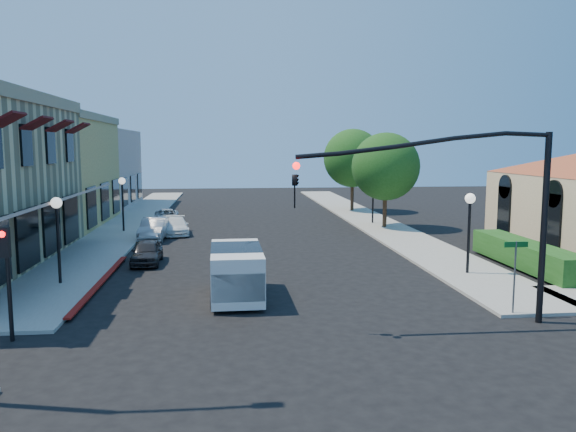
{
  "coord_description": "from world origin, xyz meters",
  "views": [
    {
      "loc": [
        -1.79,
        -14.82,
        5.57
      ],
      "look_at": [
        0.77,
        8.8,
        2.6
      ],
      "focal_mm": 35.0,
      "sensor_mm": 36.0,
      "label": 1
    }
  ],
  "objects": [
    {
      "name": "curb_red_strip",
      "position": [
        -6.9,
        8.0,
        0.0
      ],
      "size": [
        0.25,
        10.0,
        0.06
      ],
      "primitive_type": "cube",
      "color": "maroon",
      "rests_on": "ground"
    },
    {
      "name": "sidewalk_right",
      "position": [
        8.75,
        27.0,
        0.06
      ],
      "size": [
        3.5,
        50.0,
        0.12
      ],
      "primitive_type": "cube",
      "color": "gray",
      "rests_on": "ground"
    },
    {
      "name": "lamppost_right_far",
      "position": [
        8.5,
        24.0,
        2.74
      ],
      "size": [
        0.44,
        0.44,
        3.57
      ],
      "color": "black",
      "rests_on": "ground"
    },
    {
      "name": "parked_car_b",
      "position": [
        -6.2,
        19.0,
        0.64
      ],
      "size": [
        1.48,
        3.95,
        1.29
      ],
      "primitive_type": "imported",
      "rotation": [
        0.0,
        0.0,
        -0.03
      ],
      "color": "#ACAEB2",
      "rests_on": "ground"
    },
    {
      "name": "white_van",
      "position": [
        -1.5,
        5.36,
        1.08
      ],
      "size": [
        1.91,
        4.23,
        1.87
      ],
      "color": "silver",
      "rests_on": "ground"
    },
    {
      "name": "hedge",
      "position": [
        11.7,
        9.0,
        0.0
      ],
      "size": [
        1.4,
        8.0,
        1.1
      ],
      "primitive_type": "cube",
      "color": "#1B4C15",
      "rests_on": "ground"
    },
    {
      "name": "lamppost_right_near",
      "position": [
        8.5,
        8.0,
        2.74
      ],
      "size": [
        0.44,
        0.44,
        3.57
      ],
      "color": "black",
      "rests_on": "ground"
    },
    {
      "name": "street_tree_a",
      "position": [
        8.8,
        22.0,
        4.19
      ],
      "size": [
        4.56,
        4.56,
        6.48
      ],
      "color": "#352415",
      "rests_on": "ground"
    },
    {
      "name": "yellow_stucco_building",
      "position": [
        -15.5,
        26.0,
        3.8
      ],
      "size": [
        10.0,
        12.0,
        7.6
      ],
      "primitive_type": "cube",
      "color": "#AD8C4E",
      "rests_on": "ground"
    },
    {
      "name": "secondary_signal",
      "position": [
        -8.0,
        1.41,
        2.32
      ],
      "size": [
        0.28,
        0.42,
        3.32
      ],
      "color": "black",
      "rests_on": "ground"
    },
    {
      "name": "lamppost_left_far",
      "position": [
        -8.5,
        22.0,
        2.74
      ],
      "size": [
        0.44,
        0.44,
        3.57
      ],
      "color": "black",
      "rests_on": "ground"
    },
    {
      "name": "parked_car_a",
      "position": [
        -5.64,
        12.0,
        0.56
      ],
      "size": [
        1.36,
        3.29,
        1.11
      ],
      "primitive_type": "imported",
      "rotation": [
        0.0,
        0.0,
        0.01
      ],
      "color": "black",
      "rests_on": "ground"
    },
    {
      "name": "street_tree_b",
      "position": [
        8.8,
        32.0,
        4.54
      ],
      "size": [
        4.94,
        4.94,
        7.02
      ],
      "color": "#352415",
      "rests_on": "ground"
    },
    {
      "name": "parked_car_d",
      "position": [
        -6.2,
        26.0,
        0.52
      ],
      "size": [
        2.05,
        3.89,
        1.04
      ],
      "primitive_type": "imported",
      "rotation": [
        0.0,
        0.0,
        0.09
      ],
      "color": "#B6BABC",
      "rests_on": "ground"
    },
    {
      "name": "lamppost_left_near",
      "position": [
        -8.5,
        8.0,
        2.74
      ],
      "size": [
        0.44,
        0.44,
        3.57
      ],
      "color": "black",
      "rests_on": "ground"
    },
    {
      "name": "pink_stucco_building",
      "position": [
        -15.5,
        38.0,
        3.5
      ],
      "size": [
        10.0,
        12.0,
        7.0
      ],
      "primitive_type": "cube",
      "color": "beige",
      "rests_on": "ground"
    },
    {
      "name": "parked_car_c",
      "position": [
        -5.04,
        20.92,
        0.52
      ],
      "size": [
        1.9,
        3.76,
        1.05
      ],
      "primitive_type": "imported",
      "rotation": [
        0.0,
        0.0,
        0.12
      ],
      "color": "white",
      "rests_on": "ground"
    },
    {
      "name": "ground",
      "position": [
        0.0,
        0.0,
        0.0
      ],
      "size": [
        120.0,
        120.0,
        0.0
      ],
      "primitive_type": "plane",
      "color": "black",
      "rests_on": "ground"
    },
    {
      "name": "sidewalk_left",
      "position": [
        -8.75,
        27.0,
        0.06
      ],
      "size": [
        3.5,
        50.0,
        0.12
      ],
      "primitive_type": "cube",
      "color": "gray",
      "rests_on": "ground"
    },
    {
      "name": "signal_mast_arm",
      "position": [
        5.86,
        1.5,
        4.09
      ],
      "size": [
        8.01,
        0.39,
        6.0
      ],
      "color": "black",
      "rests_on": "ground"
    },
    {
      "name": "street_name_sign",
      "position": [
        7.5,
        2.2,
        1.7
      ],
      "size": [
        0.8,
        0.06,
        2.5
      ],
      "color": "#595B5E",
      "rests_on": "ground"
    }
  ]
}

